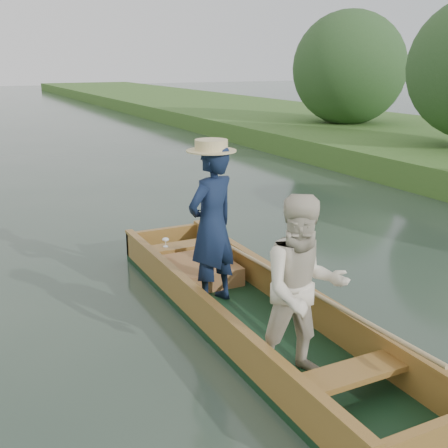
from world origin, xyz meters
name	(u,v)px	position (x,y,z in m)	size (l,w,h in m)	color
ground	(250,326)	(0.00, 0.00, 0.00)	(120.00, 120.00, 0.00)	#283D30
trees_far	(100,73)	(0.74, 8.32, 2.37)	(22.80, 10.31, 4.39)	#47331E
punt	(250,280)	(-0.09, -0.15, 0.58)	(1.16, 5.00, 1.86)	#13321B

